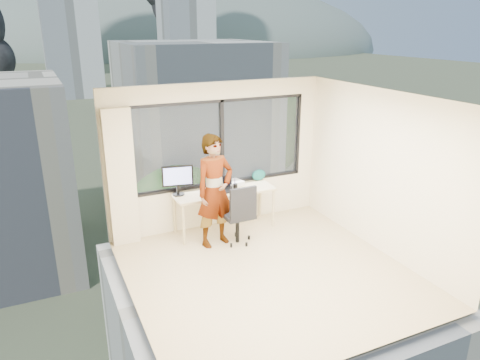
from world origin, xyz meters
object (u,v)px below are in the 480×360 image
person (215,191)px  desk (225,210)px  monitor (178,180)px  handbag (259,175)px  laptop (223,185)px  chair (237,213)px  game_console (234,183)px

person → desk: bearing=38.6°
monitor → handbag: monitor is taller
person → handbag: person is taller
desk → monitor: 1.03m
laptop → monitor: bearing=179.8°
chair → laptop: (-0.04, 0.52, 0.33)m
monitor → laptop: 0.80m
desk → laptop: (-0.04, -0.04, 0.49)m
chair → desk: bearing=88.5°
chair → game_console: 0.83m
person → laptop: bearing=39.2°
game_console → desk: bearing=-157.6°
laptop → desk: bearing=59.0°
laptop → handbag: size_ratio=1.40×
monitor → game_console: 1.09m
desk → chair: size_ratio=1.67×
game_console → monitor: bearing=169.8°
chair → person: size_ratio=0.57×
handbag → laptop: bearing=-177.2°
desk → laptop: 0.49m
monitor → person: bearing=-41.9°
desk → monitor: monitor is taller
person → game_console: person is taller
desk → person: 0.80m
person → monitor: size_ratio=3.56×
chair → game_console: size_ratio=3.43×
chair → person: bearing=160.6°
desk → handbag: 0.96m
desk → monitor: (-0.80, 0.13, 0.64)m
desk → game_console: (0.26, 0.19, 0.41)m
person → game_console: bearing=32.8°
game_console → laptop: bearing=-156.0°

